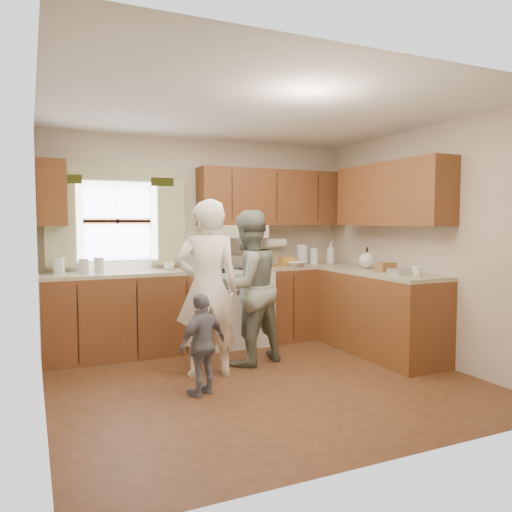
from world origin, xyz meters
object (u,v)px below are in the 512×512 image
woman_left (207,288)px  woman_right (248,287)px  stove (236,306)px  child (203,344)px

woman_left → woman_right: bearing=-146.7°
stove → child: (-0.94, -1.55, -0.02)m
woman_left → woman_right: (0.52, 0.23, -0.05)m
child → woman_right: bearing=-162.8°
woman_right → child: 1.09m
woman_left → woman_right: woman_left is taller
woman_left → child: woman_left is taller
woman_left → child: bearing=76.0°
woman_left → woman_right: 0.57m
stove → child: bearing=-121.2°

